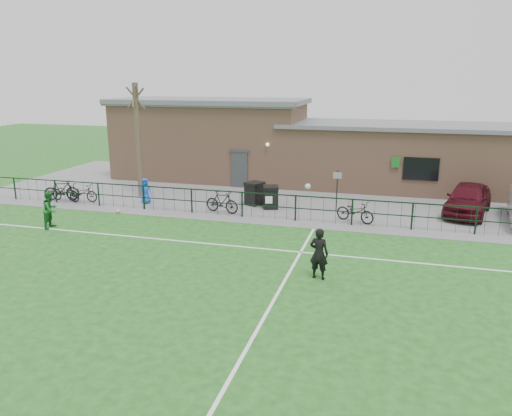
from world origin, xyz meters
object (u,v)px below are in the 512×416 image
(ball_ground, at_px, (118,211))
(wheelie_bin_right, at_px, (271,198))
(bare_tree, at_px, (138,141))
(bicycle_b, at_px, (62,190))
(car_maroon, at_px, (468,199))
(bicycle_a, at_px, (66,192))
(sign_post, at_px, (337,191))
(wheelie_bin_left, at_px, (255,194))
(bicycle_e, at_px, (355,212))
(outfield_player, at_px, (51,210))
(spectator_child, at_px, (146,191))
(bicycle_d, at_px, (222,202))
(bicycle_c, at_px, (82,193))

(ball_ground, bearing_deg, wheelie_bin_right, 22.35)
(bare_tree, relative_size, bicycle_b, 3.31)
(car_maroon, xyz_separation_m, bicycle_a, (-19.77, -2.85, -0.27))
(sign_post, bearing_deg, bicycle_b, -173.48)
(bicycle_a, bearing_deg, ball_ground, -100.87)
(sign_post, xyz_separation_m, bicycle_a, (-13.78, -1.72, -0.53))
(bicycle_b, bearing_deg, car_maroon, -101.62)
(wheelie_bin_left, height_order, bicycle_e, wheelie_bin_left)
(bare_tree, xyz_separation_m, bicycle_e, (11.59, -1.98, -2.50))
(outfield_player, distance_m, ball_ground, 3.28)
(car_maroon, distance_m, outfield_player, 18.83)
(bicycle_b, relative_size, outfield_player, 1.14)
(spectator_child, bearing_deg, outfield_player, -128.64)
(bicycle_d, bearing_deg, bicycle_e, -76.71)
(bicycle_a, bearing_deg, bicycle_e, -81.00)
(outfield_player, bearing_deg, wheelie_bin_left, -53.06)
(bare_tree, distance_m, spectator_child, 2.93)
(bare_tree, distance_m, bicycle_a, 4.58)
(bicycle_c, relative_size, ball_ground, 8.36)
(sign_post, height_order, ball_ground, sign_post)
(spectator_child, bearing_deg, ball_ground, -118.70)
(bare_tree, bearing_deg, bicycle_d, -21.31)
(bicycle_b, xyz_separation_m, bicycle_c, (1.17, 0.04, -0.08))
(bare_tree, distance_m, ball_ground, 4.55)
(bicycle_c, bearing_deg, sign_post, -84.44)
(bare_tree, height_order, spectator_child, bare_tree)
(bicycle_a, bearing_deg, wheelie_bin_left, -70.36)
(wheelie_bin_left, relative_size, spectator_child, 0.83)
(wheelie_bin_right, distance_m, outfield_player, 10.04)
(outfield_player, xyz_separation_m, ball_ground, (1.52, 2.82, -0.69))
(car_maroon, height_order, bicycle_a, car_maroon)
(sign_post, distance_m, bicycle_d, 5.50)
(bicycle_e, xyz_separation_m, ball_ground, (-10.98, -1.47, -0.39))
(car_maroon, distance_m, ball_ground, 16.51)
(bare_tree, relative_size, wheelie_bin_right, 5.85)
(car_maroon, relative_size, spectator_child, 3.34)
(wheelie_bin_right, distance_m, sign_post, 3.22)
(sign_post, height_order, car_maroon, sign_post)
(spectator_child, relative_size, ball_ground, 6.19)
(bicycle_c, height_order, bicycle_e, bicycle_e)
(bicycle_d, xyz_separation_m, ball_ground, (-4.77, -1.36, -0.44))
(car_maroon, bearing_deg, bicycle_e, -136.45)
(wheelie_bin_right, height_order, ball_ground, wheelie_bin_right)
(car_maroon, bearing_deg, spectator_child, -157.12)
(bare_tree, relative_size, car_maroon, 1.38)
(sign_post, relative_size, outfield_player, 1.26)
(bicycle_b, height_order, bicycle_d, bicycle_b)
(bicycle_a, xyz_separation_m, spectator_child, (4.24, 0.67, 0.18))
(spectator_child, bearing_deg, sign_post, -10.43)
(wheelie_bin_right, bearing_deg, bicycle_c, 170.44)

